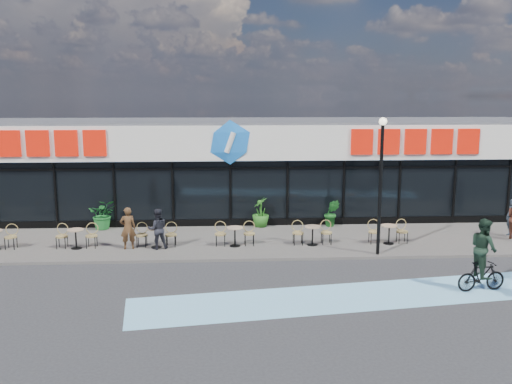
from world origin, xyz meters
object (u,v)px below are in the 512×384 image
patron_left (128,228)px  potted_plant_mid (261,212)px  pedestrian_a (512,218)px  potted_plant_right (332,213)px  patron_right (157,229)px  cyclist_b (483,258)px  lamp_post (381,174)px  potted_plant_left (103,214)px

patron_left → potted_plant_mid: bearing=-159.3°
potted_plant_mid → pedestrian_a: 10.32m
potted_plant_right → patron_right: bearing=-156.3°
potted_plant_mid → patron_right: bearing=-141.0°
cyclist_b → potted_plant_mid: bearing=127.0°
lamp_post → patron_right: 8.39m
patron_left → cyclist_b: cyclist_b is taller
potted_plant_right → cyclist_b: bearing=-69.5°
lamp_post → cyclist_b: bearing=-59.8°
patron_right → potted_plant_right: bearing=-169.4°
lamp_post → potted_plant_right: size_ratio=4.12×
patron_left → cyclist_b: size_ratio=0.72×
potted_plant_left → patron_right: 4.22m
cyclist_b → potted_plant_right: bearing=110.5°
patron_right → cyclist_b: cyclist_b is taller
potted_plant_mid → potted_plant_right: size_ratio=1.08×
potted_plant_mid → patron_left: patron_left is taller
potted_plant_mid → potted_plant_right: (3.11, -0.13, -0.05)m
potted_plant_mid → pedestrian_a: size_ratio=0.83×
potted_plant_left → patron_left: size_ratio=0.81×
pedestrian_a → potted_plant_left: bearing=-102.3°
potted_plant_left → potted_plant_mid: (6.77, 0.05, 0.00)m
potted_plant_left → pedestrian_a: (16.85, -2.17, 0.13)m
cyclist_b → potted_plant_left: bearing=148.1°
potted_plant_left → pedestrian_a: pedestrian_a is taller
potted_plant_right → patron_right: size_ratio=0.78×
pedestrian_a → potted_plant_mid: bearing=-107.4°
potted_plant_left → pedestrian_a: bearing=-7.3°
patron_right → lamp_post: bearing=158.7°
lamp_post → potted_plant_right: (-0.85, 4.30, -2.34)m
lamp_post → potted_plant_right: lamp_post is taller
patron_left → patron_right: (1.10, -0.06, -0.03)m
lamp_post → cyclist_b: lamp_post is taller
patron_left → patron_right: 1.10m
patron_right → cyclist_b: bearing=141.7°
patron_right → pedestrian_a: 14.17m
potted_plant_left → cyclist_b: 15.12m
lamp_post → patron_left: bearing=172.4°
potted_plant_mid → potted_plant_right: 3.11m
potted_plant_right → potted_plant_left: bearing=179.5°
cyclist_b → patron_right: bearing=154.8°
potted_plant_left → cyclist_b: bearing=-31.9°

